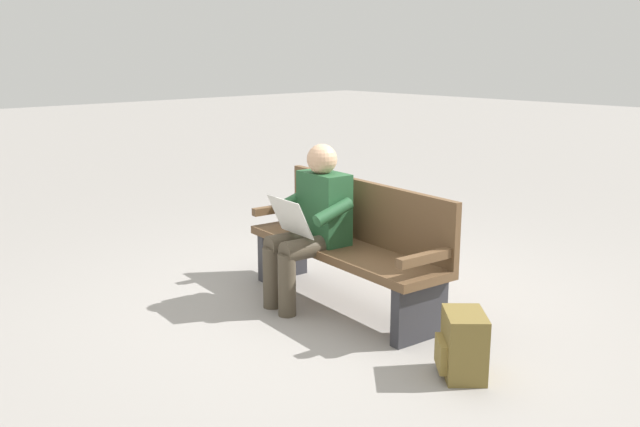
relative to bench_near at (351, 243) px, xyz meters
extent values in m
plane|color=gray|center=(0.01, 0.07, -0.46)|extent=(40.00, 40.00, 0.00)
cube|color=brown|center=(0.01, 0.07, -0.04)|extent=(1.84, 0.68, 0.06)
cube|color=brown|center=(-0.02, -0.14, 0.22)|extent=(1.79, 0.26, 0.45)
cube|color=brown|center=(-0.84, 0.17, 0.11)|extent=(0.11, 0.48, 0.06)
cube|color=brown|center=(0.85, -0.03, 0.11)|extent=(0.11, 0.48, 0.06)
cube|color=#2D2D33|center=(-0.79, 0.16, -0.26)|extent=(0.13, 0.44, 0.39)
cube|color=#2D2D33|center=(0.80, -0.02, -0.26)|extent=(0.13, 0.44, 0.39)
cube|color=#23512D|center=(0.18, 0.10, 0.25)|extent=(0.42, 0.26, 0.52)
sphere|color=tan|center=(0.18, 0.12, 0.61)|extent=(0.22, 0.22, 0.22)
cylinder|color=#4C4233|center=(0.10, 0.32, 0.01)|extent=(0.20, 0.43, 0.15)
cylinder|color=#4C4233|center=(0.30, 0.30, 0.01)|extent=(0.20, 0.43, 0.15)
cylinder|color=#4C4233|center=(0.12, 0.51, -0.23)|extent=(0.13, 0.13, 0.45)
cylinder|color=#4C4233|center=(0.32, 0.49, -0.23)|extent=(0.13, 0.13, 0.45)
cylinder|color=#23512D|center=(-0.05, 0.23, 0.28)|extent=(0.13, 0.32, 0.18)
cylinder|color=#23512D|center=(0.43, 0.17, 0.28)|extent=(0.13, 0.32, 0.18)
cube|color=silver|center=(0.21, 0.40, 0.23)|extent=(0.41, 0.18, 0.27)
cube|color=brown|center=(-1.28, 0.37, -0.27)|extent=(0.38, 0.38, 0.38)
cube|color=olive|center=(-1.19, 0.46, -0.33)|extent=(0.19, 0.18, 0.17)
camera|label=1|loc=(-3.42, 3.48, 1.37)|focal=38.92mm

